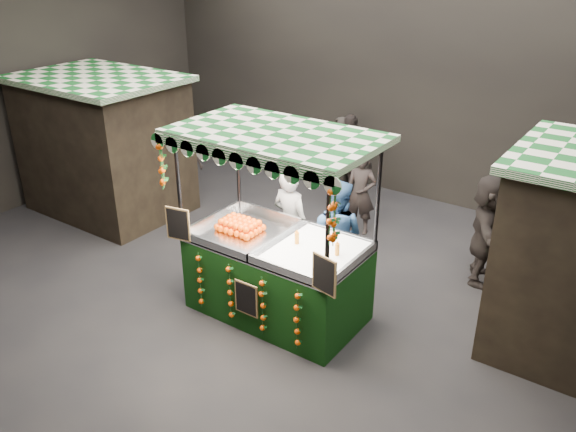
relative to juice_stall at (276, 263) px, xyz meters
The scene contains 11 objects.
ground 0.92m from the juice_stall, 165.77° to the left, with size 12.00×12.00×0.00m, color black.
market_hall 2.59m from the juice_stall, 165.77° to the left, with size 12.10×10.10×5.05m.
neighbour_stall_left 4.95m from the juice_stall, 167.08° to the left, with size 3.00×2.20×2.60m.
juice_stall is the anchor object (origin of this frame).
vendor_grey 1.08m from the juice_stall, 114.15° to the left, with size 0.70×0.50×1.79m.
vendor_blue 1.06m from the juice_stall, 72.00° to the left, with size 0.97×0.82×1.78m.
shopper_0 2.98m from the juice_stall, 95.94° to the left, with size 0.61×0.47×1.50m.
shopper_2 4.10m from the juice_stall, 105.74° to the left, with size 1.12×0.60×1.83m.
shopper_4 4.84m from the juice_stall, 149.68° to the left, with size 0.98×0.81×1.71m.
shopper_5 3.29m from the juice_stall, 51.46° to the left, with size 0.92×1.70×1.74m.
shopper_6 4.10m from the juice_stall, 108.55° to the left, with size 0.65×0.76×1.76m.
Camera 1 is at (4.50, -5.67, 4.77)m, focal length 36.48 mm.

